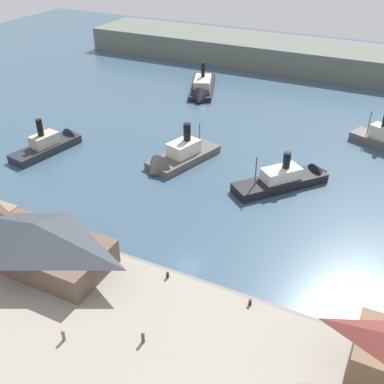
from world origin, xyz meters
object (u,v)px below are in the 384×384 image
object	(u,v)px
mooring_post_center_west	(168,275)
pedestrian_near_west_shed	(63,335)
mooring_post_center_east	(250,302)
pedestrian_by_tram	(143,337)
ferry_outer_harbor	(290,178)
ferry_near_quay	(202,90)
ferry_shed_central_terminal	(38,242)
ferry_mid_harbor	(176,158)
ferry_moored_west	(53,143)

from	to	relation	value
mooring_post_center_west	pedestrian_near_west_shed	bearing A→B (deg)	-111.48
pedestrian_near_west_shed	mooring_post_center_east	xyz separation A→B (m)	(18.92, 15.95, -0.35)
pedestrian_by_tram	ferry_outer_harbor	size ratio (longest dim) A/B	0.09
ferry_near_quay	ferry_shed_central_terminal	bearing A→B (deg)	-82.33
ferry_mid_harbor	ferry_outer_harbor	bearing A→B (deg)	5.80
pedestrian_by_tram	mooring_post_center_east	bearing A→B (deg)	50.28
ferry_shed_central_terminal	pedestrian_by_tram	world-z (taller)	ferry_shed_central_terminal
pedestrian_by_tram	ferry_moored_west	bearing A→B (deg)	140.88
ferry_shed_central_terminal	ferry_near_quay	size ratio (longest dim) A/B	0.87
pedestrian_near_west_shed	ferry_near_quay	bearing A→B (deg)	104.61
mooring_post_center_west	ferry_outer_harbor	distance (m)	36.72
pedestrian_near_west_shed	mooring_post_center_west	bearing A→B (deg)	68.52
ferry_moored_west	ferry_near_quay	world-z (taller)	ferry_moored_west
ferry_shed_central_terminal	mooring_post_center_east	size ratio (longest dim) A/B	24.89
ferry_shed_central_terminal	ferry_moored_west	size ratio (longest dim) A/B	1.19
pedestrian_by_tram	mooring_post_center_west	size ratio (longest dim) A/B	1.97
mooring_post_center_east	ferry_moored_west	world-z (taller)	ferry_moored_west
ferry_outer_harbor	ferry_mid_harbor	bearing A→B (deg)	-174.20
mooring_post_center_east	ferry_mid_harbor	distance (m)	43.96
pedestrian_near_west_shed	mooring_post_center_west	xyz separation A→B (m)	(6.19, 15.74, -0.35)
pedestrian_near_west_shed	pedestrian_by_tram	world-z (taller)	pedestrian_by_tram
ferry_shed_central_terminal	pedestrian_near_west_shed	xyz separation A→B (m)	(13.03, -10.59, -2.72)
ferry_shed_central_terminal	ferry_near_quay	bearing A→B (deg)	97.67
ferry_shed_central_terminal	ferry_mid_harbor	xyz separation A→B (m)	(3.00, 38.45, -3.29)
ferry_outer_harbor	ferry_near_quay	world-z (taller)	ferry_outer_harbor
ferry_shed_central_terminal	ferry_outer_harbor	xyz separation A→B (m)	(27.45, 40.93, -3.27)
mooring_post_center_east	ferry_outer_harbor	xyz separation A→B (m)	(-4.49, 35.57, -0.20)
ferry_shed_central_terminal	ferry_near_quay	distance (m)	82.31
pedestrian_near_west_shed	ferry_moored_west	xyz separation A→B (m)	(-38.99, 43.22, -0.57)
mooring_post_center_east	ferry_near_quay	xyz separation A→B (m)	(-42.92, 76.13, -0.51)
ferry_mid_harbor	ferry_near_quay	distance (m)	45.26
pedestrian_by_tram	mooring_post_center_west	world-z (taller)	pedestrian_by_tram
ferry_outer_harbor	ferry_mid_harbor	xyz separation A→B (m)	(-24.45, -2.48, -0.02)
ferry_near_quay	pedestrian_by_tram	bearing A→B (deg)	-69.39
ferry_shed_central_terminal	ferry_mid_harbor	size ratio (longest dim) A/B	1.13
ferry_shed_central_terminal	mooring_post_center_east	bearing A→B (deg)	9.53
mooring_post_center_east	ferry_shed_central_terminal	bearing A→B (deg)	-170.47
ferry_shed_central_terminal	ferry_near_quay	xyz separation A→B (m)	(-10.97, 81.49, -3.58)
mooring_post_center_east	ferry_mid_harbor	world-z (taller)	ferry_mid_harbor
ferry_near_quay	ferry_mid_harbor	bearing A→B (deg)	-72.02
ferry_shed_central_terminal	pedestrian_by_tram	distance (m)	23.20
ferry_shed_central_terminal	pedestrian_by_tram	size ratio (longest dim) A/B	12.64
pedestrian_by_tram	ferry_moored_west	size ratio (longest dim) A/B	0.09
ferry_shed_central_terminal	ferry_outer_harbor	world-z (taller)	ferry_shed_central_terminal
pedestrian_near_west_shed	ferry_outer_harbor	bearing A→B (deg)	74.36
mooring_post_center_west	ferry_mid_harbor	xyz separation A→B (m)	(-16.22, 33.30, -0.22)
ferry_shed_central_terminal	ferry_mid_harbor	distance (m)	38.70
pedestrian_by_tram	ferry_moored_west	distance (m)	61.98
ferry_mid_harbor	ferry_near_quay	xyz separation A→B (m)	(-13.97, 43.05, -0.29)
mooring_post_center_west	mooring_post_center_east	bearing A→B (deg)	0.96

